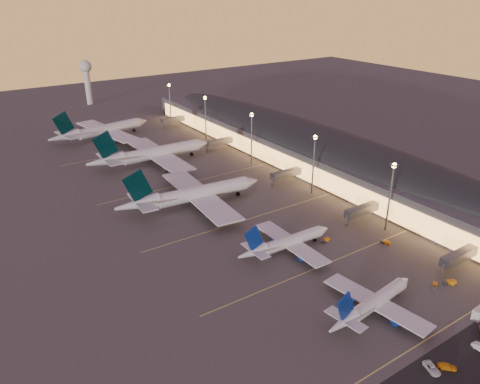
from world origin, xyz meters
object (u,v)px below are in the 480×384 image
service_van_a (432,368)px  airliner_wide_far (101,130)px  service_van_b (447,366)px  baggage_tug_d (386,242)px  airliner_wide_mid (152,154)px  airliner_narrow_south (372,304)px  baggage_tug_a (450,283)px  baggage_tug_b (435,285)px  airliner_wide_near (191,195)px  radar_tower (87,75)px  airliner_narrow_north (286,243)px  baggage_tug_c (326,240)px

service_van_a → airliner_wide_far: bearing=110.3°
service_van_a → service_van_b: service_van_b is taller
baggage_tug_d → service_van_b: (-34.55, -46.76, 0.26)m
airliner_wide_mid → airliner_narrow_south: bearing=-89.7°
airliner_wide_far → service_van_a: 219.66m
airliner_narrow_south → baggage_tug_d: 40.99m
airliner_wide_far → baggage_tug_a: bearing=-89.2°
service_van_b → baggage_tug_a: bearing=-8.1°
baggage_tug_a → service_van_a: size_ratio=0.86×
baggage_tug_d → service_van_a: size_ratio=0.78×
airliner_wide_mid → service_van_b: airliner_wide_mid is taller
airliner_wide_mid → baggage_tug_b: 146.54m
airliner_wide_near → service_van_a: airliner_wide_near is taller
airliner_wide_near → radar_tower: 204.69m
airliner_wide_mid → baggage_tug_b: airliner_wide_mid is taller
airliner_narrow_north → airliner_wide_near: bearing=101.5°
airliner_wide_near → baggage_tug_a: 98.84m
airliner_narrow_south → radar_tower: radar_tower is taller
airliner_wide_mid → airliner_wide_far: airliner_wide_mid is taller
radar_tower → airliner_narrow_north: bearing=-93.3°
airliner_wide_mid → baggage_tug_a: (30.37, -145.96, -4.81)m
baggage_tug_a → baggage_tug_b: 5.14m
airliner_wide_near → baggage_tug_b: bearing=-64.8°
baggage_tug_c → baggage_tug_d: 20.57m
baggage_tug_a → baggage_tug_c: size_ratio=1.14×
service_van_b → airliner_wide_near: bearing=52.8°
airliner_narrow_south → airliner_wide_near: 87.78m
airliner_wide_far → baggage_tug_a: size_ratio=14.85×
service_van_b → baggage_tug_b: bearing=-1.2°
baggage_tug_a → service_van_a: service_van_a is taller
radar_tower → airliner_narrow_south: bearing=-93.1°
airliner_narrow_north → baggage_tug_a: bearing=-54.3°
radar_tower → baggage_tug_b: (9.64, -292.15, -21.45)m
airliner_wide_near → airliner_wide_mid: 55.23m
airliner_wide_near → radar_tower: (23.29, 202.67, 16.78)m
service_van_b → baggage_tug_c: bearing=32.2°
airliner_narrow_north → radar_tower: (14.44, 251.71, 18.42)m
airliner_wide_far → service_van_b: size_ratio=14.33×
radar_tower → service_van_a: size_ratio=6.66×
airliner_narrow_south → radar_tower: bearing=80.0°
service_van_a → service_van_b: 3.77m
airliner_wide_near → service_van_a: size_ratio=12.67×
airliner_narrow_north → radar_tower: bearing=88.0°
airliner_narrow_south → radar_tower: 291.13m
airliner_wide_far → baggage_tug_c: airliner_wide_far is taller
airliner_narrow_north → baggage_tug_a: size_ratio=8.91×
airliner_narrow_north → baggage_tug_d: (32.33, -15.28, -2.97)m
airliner_wide_far → radar_tower: (22.49, 92.47, 16.74)m
baggage_tug_c → service_van_b: size_ratio=0.85×
baggage_tug_a → service_van_a: bearing=-127.8°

